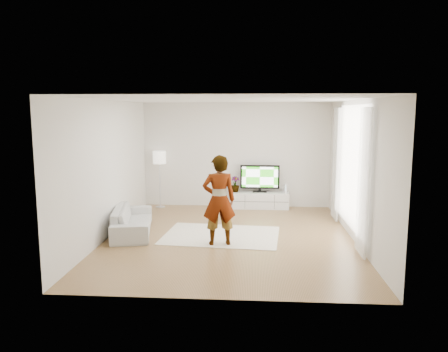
# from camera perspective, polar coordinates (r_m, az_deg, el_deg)

# --- Properties ---
(floor) EXTENTS (6.00, 6.00, 0.00)m
(floor) POSITION_cam_1_polar(r_m,az_deg,el_deg) (9.08, 0.76, -8.00)
(floor) COLOR #A07648
(floor) RESTS_ON ground
(ceiling) EXTENTS (6.00, 6.00, 0.00)m
(ceiling) POSITION_cam_1_polar(r_m,az_deg,el_deg) (8.71, 0.80, 9.95)
(ceiling) COLOR white
(ceiling) RESTS_ON wall_back
(wall_left) EXTENTS (0.02, 6.00, 2.80)m
(wall_left) POSITION_cam_1_polar(r_m,az_deg,el_deg) (9.26, -14.85, 0.90)
(wall_left) COLOR silver
(wall_left) RESTS_ON floor
(wall_right) EXTENTS (0.02, 6.00, 2.80)m
(wall_right) POSITION_cam_1_polar(r_m,az_deg,el_deg) (9.00, 16.88, 0.60)
(wall_right) COLOR silver
(wall_right) RESTS_ON floor
(wall_back) EXTENTS (5.00, 0.02, 2.80)m
(wall_back) POSITION_cam_1_polar(r_m,az_deg,el_deg) (11.76, 1.60, 2.76)
(wall_back) COLOR silver
(wall_back) RESTS_ON floor
(wall_front) EXTENTS (5.00, 0.02, 2.80)m
(wall_front) POSITION_cam_1_polar(r_m,az_deg,el_deg) (5.83, -0.87, -3.20)
(wall_front) COLOR silver
(wall_front) RESTS_ON floor
(window) EXTENTS (0.01, 2.60, 2.50)m
(window) POSITION_cam_1_polar(r_m,az_deg,el_deg) (9.28, 16.37, 1.16)
(window) COLOR white
(window) RESTS_ON wall_right
(curtain_near) EXTENTS (0.04, 0.70, 2.60)m
(curtain_near) POSITION_cam_1_polar(r_m,az_deg,el_deg) (8.02, 17.74, -0.73)
(curtain_near) COLOR white
(curtain_near) RESTS_ON floor
(curtain_far) EXTENTS (0.04, 0.70, 2.60)m
(curtain_far) POSITION_cam_1_polar(r_m,az_deg,el_deg) (10.54, 14.42, 1.54)
(curtain_far) COLOR white
(curtain_far) RESTS_ON floor
(media_console) EXTENTS (1.54, 0.44, 0.43)m
(media_console) POSITION_cam_1_polar(r_m,az_deg,el_deg) (11.70, 4.67, -3.16)
(media_console) COLOR white
(media_console) RESTS_ON floor
(television) EXTENTS (1.04, 0.20, 0.72)m
(television) POSITION_cam_1_polar(r_m,az_deg,el_deg) (11.62, 4.70, -0.19)
(television) COLOR black
(television) RESTS_ON media_console
(game_console) EXTENTS (0.08, 0.18, 0.23)m
(game_console) POSITION_cam_1_polar(r_m,az_deg,el_deg) (11.67, 8.01, -1.58)
(game_console) COLOR white
(game_console) RESTS_ON media_console
(potted_plant) EXTENTS (0.29, 0.29, 0.42)m
(potted_plant) POSITION_cam_1_polar(r_m,az_deg,el_deg) (11.63, 1.46, -1.07)
(potted_plant) COLOR #3F7238
(potted_plant) RESTS_ON media_console
(rug) EXTENTS (2.50, 1.90, 0.01)m
(rug) POSITION_cam_1_polar(r_m,az_deg,el_deg) (9.20, -0.37, -7.75)
(rug) COLOR white
(rug) RESTS_ON floor
(player) EXTENTS (0.71, 0.53, 1.75)m
(player) POSITION_cam_1_polar(r_m,az_deg,el_deg) (8.38, -0.65, -3.16)
(player) COLOR #334772
(player) RESTS_ON rug
(sofa) EXTENTS (1.12, 2.03, 0.56)m
(sofa) POSITION_cam_1_polar(r_m,az_deg,el_deg) (9.51, -11.88, -5.67)
(sofa) COLOR beige
(sofa) RESTS_ON floor
(floor_lamp) EXTENTS (0.34, 0.34, 1.52)m
(floor_lamp) POSITION_cam_1_polar(r_m,az_deg,el_deg) (11.74, -8.43, 2.09)
(floor_lamp) COLOR silver
(floor_lamp) RESTS_ON floor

